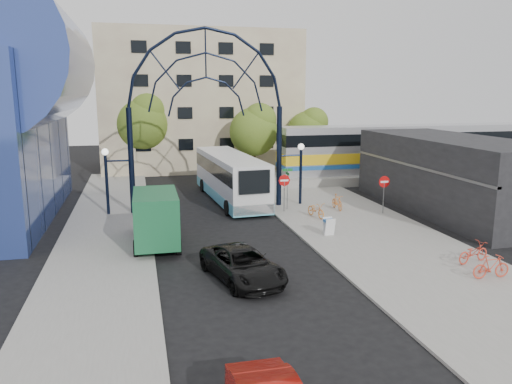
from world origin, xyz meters
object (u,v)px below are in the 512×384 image
object	(u,v)px
black_suv	(243,265)
bike_near_a	(316,210)
tree_north_b	(143,121)
tree_north_c	(309,130)
tree_north_a	(255,129)
stop_sign	(284,184)
sandwich_board	(329,224)
gateway_arch	(206,83)
city_bus	(230,177)
do_not_enter_sign	(384,185)
bike_far_a	(473,252)
train_car	(412,148)
street_name_sign	(287,180)
bike_near_b	(337,202)
green_truck	(156,218)
bike_far_b	(491,267)

from	to	relation	value
black_suv	bike_near_a	bearing A→B (deg)	40.27
tree_north_b	tree_north_c	size ratio (longest dim) A/B	1.23
tree_north_a	tree_north_c	xyz separation A→B (m)	(6.00, 2.00, -0.33)
stop_sign	tree_north_b	size ratio (longest dim) A/B	0.31
tree_north_b	bike_near_a	size ratio (longest dim) A/B	4.32
sandwich_board	tree_north_b	world-z (taller)	tree_north_b
gateway_arch	city_bus	xyz separation A→B (m)	(2.04, 2.85, -6.77)
do_not_enter_sign	bike_far_a	bearing A→B (deg)	-93.07
train_car	city_bus	world-z (taller)	train_car
street_name_sign	bike_near_a	size ratio (longest dim) A/B	1.51
tree_north_c	bike_near_b	world-z (taller)	tree_north_c
bike_near_b	bike_near_a	bearing A→B (deg)	-141.33
sandwich_board	black_suv	size ratio (longest dim) A/B	0.20
stop_sign	train_car	bearing A→B (deg)	33.34
tree_north_a	green_truck	size ratio (longest dim) A/B	1.18
gateway_arch	stop_sign	bearing A→B (deg)	-22.63
bike_far_a	green_truck	bearing A→B (deg)	50.57
tree_north_c	gateway_arch	bearing A→B (deg)	-131.04
train_car	tree_north_b	size ratio (longest dim) A/B	3.14
street_name_sign	bike_near_a	distance (m)	3.22
tree_north_a	sandwich_board	bearing A→B (deg)	-91.50
stop_sign	street_name_sign	xyz separation A→B (m)	(0.40, 0.60, 0.14)
gateway_arch	train_car	bearing A→B (deg)	21.80
tree_north_c	sandwich_board	bearing A→B (deg)	-106.55
tree_north_a	tree_north_c	distance (m)	6.33
do_not_enter_sign	tree_north_c	size ratio (longest dim) A/B	0.38
gateway_arch	bike_near_b	distance (m)	11.82
gateway_arch	tree_north_b	size ratio (longest dim) A/B	1.70
do_not_enter_sign	tree_north_a	world-z (taller)	tree_north_a
do_not_enter_sign	green_truck	bearing A→B (deg)	-167.66
do_not_enter_sign	street_name_sign	distance (m)	6.36
bike_far_a	bike_near_a	bearing A→B (deg)	8.27
gateway_arch	green_truck	distance (m)	10.81
bike_far_b	city_bus	bearing A→B (deg)	25.39
tree_north_b	street_name_sign	bearing A→B (deg)	-62.35
black_suv	bike_far_a	xyz separation A→B (m)	(10.88, -0.64, -0.09)
tree_north_b	tree_north_c	distance (m)	16.15
sandwich_board	bike_far_b	xyz separation A→B (m)	(4.32, -7.77, -0.11)
sandwich_board	bike_near_b	xyz separation A→B (m)	(2.87, 5.73, -0.11)
tree_north_a	bike_near_b	xyz separation A→B (m)	(2.35, -14.22, -3.97)
tree_north_b	bike_far_a	bearing A→B (deg)	-64.28
gateway_arch	street_name_sign	size ratio (longest dim) A/B	4.87
do_not_enter_sign	street_name_sign	size ratio (longest dim) A/B	0.89
street_name_sign	bike_near_b	bearing A→B (deg)	-15.25
green_truck	bike_near_b	xyz separation A→B (m)	(12.28, 4.95, -0.85)
tree_north_a	bike_far_a	distance (m)	26.45
do_not_enter_sign	bike_near_b	bearing A→B (deg)	145.94
do_not_enter_sign	bike_far_b	size ratio (longest dim) A/B	1.44
gateway_arch	bike_far_b	size ratio (longest dim) A/B	7.93
city_bus	gateway_arch	bearing A→B (deg)	-129.32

